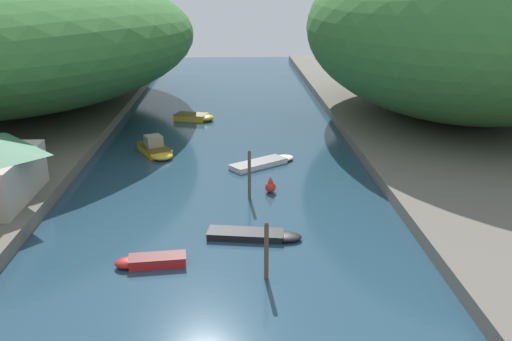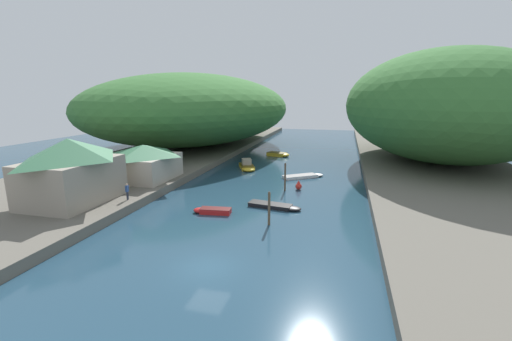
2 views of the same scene
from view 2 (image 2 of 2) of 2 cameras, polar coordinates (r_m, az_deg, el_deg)
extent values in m
plane|color=#234256|center=(51.27, 4.78, -0.18)|extent=(130.00, 130.00, 0.00)
cube|color=#666056|center=(59.03, -17.02, 1.45)|extent=(22.00, 120.00, 0.92)
cube|color=#666056|center=(52.36, 29.54, -1.01)|extent=(22.00, 120.00, 0.92)
ellipsoid|color=#387033|center=(75.28, -10.58, 10.06)|extent=(39.45, 55.23, 14.72)
ellipsoid|color=#387033|center=(62.02, 28.93, 9.43)|extent=(30.01, 42.02, 17.26)
cube|color=gray|center=(37.77, -28.33, -1.57)|extent=(6.31, 8.43, 4.21)
pyramid|color=#38704C|center=(37.21, -28.82, 3.13)|extent=(6.82, 9.10, 2.07)
cube|color=#B2A899|center=(44.80, -18.06, 0.52)|extent=(6.67, 7.55, 2.96)
pyramid|color=#38704C|center=(44.42, -18.25, 3.24)|extent=(7.21, 8.16, 1.35)
cube|color=black|center=(35.10, 2.37, -5.83)|extent=(4.52, 2.04, 0.38)
ellipsoid|color=black|center=(34.43, 5.78, -6.25)|extent=(2.35, 1.65, 0.38)
cube|color=black|center=(35.04, 2.37, -5.52)|extent=(4.61, 2.08, 0.03)
cube|color=white|center=(47.63, 7.36, -1.01)|extent=(4.85, 4.14, 0.36)
ellipsoid|color=white|center=(48.81, 9.84, -0.76)|extent=(2.86, 2.67, 0.36)
cube|color=#525252|center=(47.59, 7.37, -0.78)|extent=(4.94, 4.22, 0.03)
cube|color=gold|center=(64.35, 3.48, 2.73)|extent=(3.74, 2.87, 0.63)
ellipsoid|color=gold|center=(63.62, 4.80, 2.59)|extent=(2.13, 2.31, 0.63)
cube|color=#4C3E0E|center=(64.30, 3.48, 3.02)|extent=(3.81, 2.93, 0.03)
cube|color=gold|center=(53.21, -1.57, 0.64)|extent=(3.44, 4.46, 0.58)
ellipsoid|color=gold|center=(51.27, -1.23, 0.19)|extent=(2.51, 2.59, 0.58)
cube|color=#4C3E0E|center=(53.15, -1.57, 0.96)|extent=(3.51, 4.55, 0.03)
cube|color=#9E937F|center=(53.18, -1.59, 1.48)|extent=(1.82, 1.84, 0.95)
cube|color=red|center=(33.50, -6.75, -6.72)|extent=(3.04, 1.45, 0.49)
ellipsoid|color=red|center=(33.89, -9.16, -6.56)|extent=(1.58, 1.23, 0.49)
cube|color=#450A0A|center=(33.41, -6.76, -6.30)|extent=(3.10, 1.48, 0.03)
cylinder|color=brown|center=(30.09, 2.20, -6.45)|extent=(0.23, 0.23, 2.91)
sphere|color=brown|center=(29.63, 2.22, -3.70)|extent=(0.21, 0.21, 0.21)
cylinder|color=brown|center=(40.71, 4.87, -1.17)|extent=(0.21, 0.21, 3.26)
sphere|color=brown|center=(40.35, 4.91, 1.14)|extent=(0.19, 0.19, 0.19)
sphere|color=red|center=(41.73, 7.11, -2.64)|extent=(0.77, 0.77, 0.77)
cone|color=red|center=(41.59, 7.13, -1.88)|extent=(0.39, 0.39, 0.39)
cylinder|color=#282D3D|center=(36.59, -20.68, -3.99)|extent=(0.13, 0.13, 0.85)
cylinder|color=#282D3D|center=(36.75, -20.57, -3.91)|extent=(0.13, 0.13, 0.85)
cube|color=navy|center=(36.48, -20.71, -2.85)|extent=(0.30, 0.42, 0.62)
sphere|color=beige|center=(36.37, -20.76, -2.21)|extent=(0.22, 0.22, 0.22)
camera|label=1|loc=(8.47, -63.00, 27.13)|focal=40.00mm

